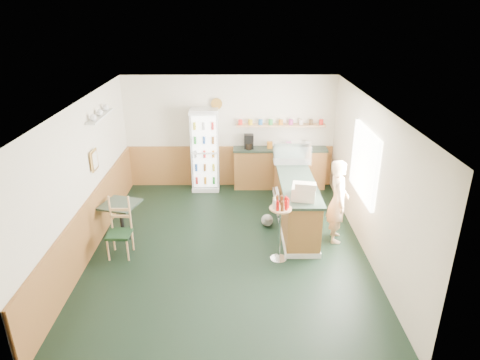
{
  "coord_description": "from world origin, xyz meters",
  "views": [
    {
      "loc": [
        0.18,
        -6.89,
        4.23
      ],
      "look_at": [
        0.23,
        0.6,
        1.11
      ],
      "focal_mm": 32.0,
      "sensor_mm": 36.0,
      "label": 1
    }
  ],
  "objects_px": {
    "drinks_fridge": "(205,150)",
    "condiment_stand": "(280,219)",
    "cash_register": "(304,192)",
    "cafe_chair": "(120,225)",
    "display_case": "(292,154)",
    "shopkeeper": "(338,201)",
    "cafe_table": "(121,213)"
  },
  "relations": [
    {
      "from": "drinks_fridge",
      "to": "shopkeeper",
      "type": "height_order",
      "value": "drinks_fridge"
    },
    {
      "from": "cash_register",
      "to": "cafe_chair",
      "type": "bearing_deg",
      "value": -165.27
    },
    {
      "from": "drinks_fridge",
      "to": "cafe_chair",
      "type": "xyz_separation_m",
      "value": [
        -1.33,
        -2.92,
        -0.42
      ]
    },
    {
      "from": "cafe_chair",
      "to": "drinks_fridge",
      "type": "bearing_deg",
      "value": 66.92
    },
    {
      "from": "drinks_fridge",
      "to": "display_case",
      "type": "relative_size",
      "value": 2.48
    },
    {
      "from": "display_case",
      "to": "cafe_chair",
      "type": "bearing_deg",
      "value": -149.85
    },
    {
      "from": "cash_register",
      "to": "cafe_chair",
      "type": "relative_size",
      "value": 0.4
    },
    {
      "from": "cafe_table",
      "to": "cafe_chair",
      "type": "bearing_deg",
      "value": -77.36
    },
    {
      "from": "condiment_stand",
      "to": "cafe_chair",
      "type": "relative_size",
      "value": 1.09
    },
    {
      "from": "drinks_fridge",
      "to": "display_case",
      "type": "distance_m",
      "value": 2.21
    },
    {
      "from": "drinks_fridge",
      "to": "cafe_table",
      "type": "xyz_separation_m",
      "value": [
        -1.46,
        -2.33,
        -0.49
      ]
    },
    {
      "from": "condiment_stand",
      "to": "display_case",
      "type": "bearing_deg",
      "value": 78.31
    },
    {
      "from": "display_case",
      "to": "condiment_stand",
      "type": "height_order",
      "value": "display_case"
    },
    {
      "from": "drinks_fridge",
      "to": "condiment_stand",
      "type": "height_order",
      "value": "drinks_fridge"
    },
    {
      "from": "shopkeeper",
      "to": "cafe_chair",
      "type": "bearing_deg",
      "value": 102.16
    },
    {
      "from": "drinks_fridge",
      "to": "cafe_table",
      "type": "relative_size",
      "value": 2.45
    },
    {
      "from": "drinks_fridge",
      "to": "condiment_stand",
      "type": "xyz_separation_m",
      "value": [
        1.5,
        -3.16,
        -0.18
      ]
    },
    {
      "from": "cafe_chair",
      "to": "display_case",
      "type": "bearing_deg",
      "value": 31.54
    },
    {
      "from": "drinks_fridge",
      "to": "cafe_chair",
      "type": "distance_m",
      "value": 3.23
    },
    {
      "from": "shopkeeper",
      "to": "condiment_stand",
      "type": "xyz_separation_m",
      "value": [
        -1.14,
        -0.7,
        0.0
      ]
    },
    {
      "from": "drinks_fridge",
      "to": "display_case",
      "type": "xyz_separation_m",
      "value": [
        1.94,
        -1.02,
        0.25
      ]
    },
    {
      "from": "display_case",
      "to": "cafe_chair",
      "type": "distance_m",
      "value": 3.84
    },
    {
      "from": "display_case",
      "to": "cash_register",
      "type": "distance_m",
      "value": 1.73
    },
    {
      "from": "cash_register",
      "to": "drinks_fridge",
      "type": "bearing_deg",
      "value": 136.94
    },
    {
      "from": "condiment_stand",
      "to": "cafe_chair",
      "type": "height_order",
      "value": "condiment_stand"
    },
    {
      "from": "drinks_fridge",
      "to": "shopkeeper",
      "type": "xyz_separation_m",
      "value": [
        2.64,
        -2.46,
        -0.18
      ]
    },
    {
      "from": "drinks_fridge",
      "to": "display_case",
      "type": "height_order",
      "value": "drinks_fridge"
    },
    {
      "from": "drinks_fridge",
      "to": "cash_register",
      "type": "bearing_deg",
      "value": -54.77
    },
    {
      "from": "condiment_stand",
      "to": "cafe_table",
      "type": "bearing_deg",
      "value": 164.32
    },
    {
      "from": "drinks_fridge",
      "to": "shopkeeper",
      "type": "bearing_deg",
      "value": -42.94
    },
    {
      "from": "cash_register",
      "to": "condiment_stand",
      "type": "relative_size",
      "value": 0.36
    },
    {
      "from": "drinks_fridge",
      "to": "cafe_chair",
      "type": "height_order",
      "value": "drinks_fridge"
    }
  ]
}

